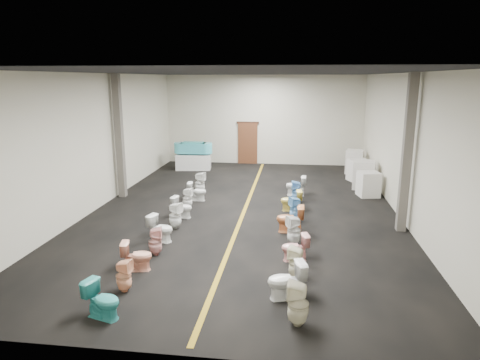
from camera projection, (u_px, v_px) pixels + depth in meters
The scene contains 37 objects.
floor at pixel (245, 209), 14.55m from camera, with size 16.00×16.00×0.00m, color black.
ceiling at pixel (246, 73), 13.51m from camera, with size 16.00×16.00×0.00m, color black.
wall_back at pixel (264, 120), 21.75m from camera, with size 10.00×10.00×0.00m, color beige.
wall_front at pixel (182, 223), 6.31m from camera, with size 10.00×10.00×0.00m, color beige.
wall_left at pixel (101, 140), 14.65m from camera, with size 16.00×16.00×0.00m, color beige.
wall_right at pixel (403, 146), 13.41m from camera, with size 16.00×16.00×0.00m, color beige.
aisle_stripe at pixel (245, 209), 14.55m from camera, with size 0.12×15.60×0.01m, color olive.
back_door at pixel (248, 143), 22.07m from camera, with size 1.00×0.10×2.10m, color #562D19.
door_frame at pixel (248, 123), 21.83m from camera, with size 1.15×0.08×0.10m, color #331C11.
column_left at pixel (119, 137), 15.59m from camera, with size 0.25×0.25×4.50m, color #59544C.
column_right at pixel (407, 154), 11.99m from camera, with size 0.25×0.25×4.50m, color #59544C.
display_table at pixel (194, 162), 20.78m from camera, with size 1.65×0.83×0.73m, color silver.
bathtub at pixel (193, 148), 20.62m from camera, with size 1.86×0.69×0.55m.
appliance_crate_a at pixel (368, 184), 16.01m from camera, with size 0.72×0.72×0.93m, color silver.
appliance_crate_b at pixel (364, 175), 17.10m from camera, with size 0.82×0.82×1.13m, color silver.
appliance_crate_c at pixel (359, 170), 18.38m from camera, with size 0.82×0.82×0.93m, color silver.
appliance_crate_d at pixel (355, 162), 19.87m from camera, with size 0.76×0.76×1.09m, color silver.
toilet_left_0 at pixel (103, 300), 7.86m from camera, with size 0.40×0.70×0.72m, color teal.
toilet_left_1 at pixel (124, 276), 8.83m from camera, with size 0.32×0.32×0.70m, color #FFB98F.
toilet_left_2 at pixel (137, 256), 9.82m from camera, with size 0.39×0.69×0.70m, color #FAAA8C.
toilet_left_3 at pixel (155, 241), 10.66m from camera, with size 0.33×0.33×0.73m, color #DB9C96.
toilet_left_4 at pixel (161, 228), 11.59m from camera, with size 0.40×0.71×0.72m, color white.
toilet_left_5 at pixel (175, 216), 12.55m from camera, with size 0.36×0.37×0.80m, color white.
toilet_left_6 at pixel (182, 207), 13.59m from camera, with size 0.38×0.66×0.67m, color white.
toilet_left_7 at pixel (187, 198), 14.51m from camera, with size 0.32×0.33×0.72m, color white.
toilet_left_8 at pixel (197, 191), 15.47m from camera, with size 0.38×0.67×0.68m, color white.
toilet_left_9 at pixel (200, 183), 16.34m from camera, with size 0.38×0.39×0.85m, color white.
toilet_right_0 at pixel (298, 304), 7.59m from camera, with size 0.38×0.39×0.84m, color beige.
toilet_right_1 at pixel (286, 281), 8.54m from camera, with size 0.43×0.76×0.78m, color white.
toilet_right_2 at pixel (296, 263), 9.39m from camera, with size 0.34×0.34×0.75m, color #F3ECCB.
toilet_right_3 at pixel (295, 247), 10.36m from camera, with size 0.37×0.65×0.67m, color #F0A5A1.
toilet_right_4 at pixel (294, 230), 11.33m from camera, with size 0.36×0.37×0.80m, color white.
toilet_right_5 at pixel (290, 219), 12.25m from camera, with size 0.44×0.78×0.79m, color #D47942.
toilet_right_6 at pixel (295, 209), 13.27m from camera, with size 0.34×0.35×0.76m, color #74B6E8.
toilet_right_7 at pixel (291, 201), 14.26m from camera, with size 0.40×0.70×0.71m, color #EAD25A.
toilet_right_8 at pixel (297, 192), 15.20m from camera, with size 0.36×0.36×0.79m, color #6BA7DD.
toilet_right_9 at pixel (296, 186), 16.11m from camera, with size 0.43×0.75×0.76m, color white.
Camera 1 is at (1.61, -13.84, 4.33)m, focal length 32.00 mm.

